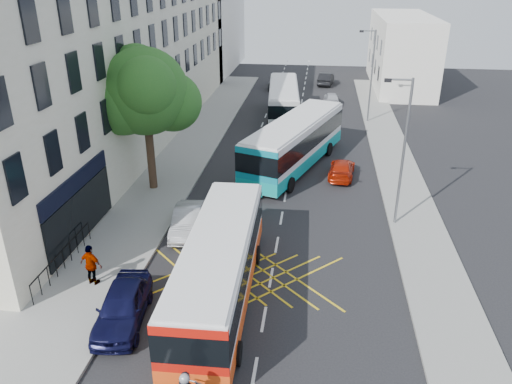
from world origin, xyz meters
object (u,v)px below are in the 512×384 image
(red_hatchback, at_px, (342,169))
(pedestrian_far, at_px, (91,265))
(bus_near, at_px, (219,267))
(street_tree, at_px, (145,93))
(bus_far, at_px, (283,101))
(parked_car_blue, at_px, (123,306))
(distant_car_silver, at_px, (332,98))
(lamp_near, at_px, (402,146))
(lamp_far, at_px, (371,72))
(bus_mid, at_px, (295,143))
(distant_car_dark, at_px, (326,79))
(distant_car_grey, at_px, (279,82))
(parked_car_silver, at_px, (187,221))

(red_hatchback, xyz_separation_m, pedestrian_far, (-11.39, -14.29, 0.55))
(bus_near, bearing_deg, street_tree, 119.55)
(bus_far, bearing_deg, parked_car_blue, -102.40)
(distant_car_silver, bearing_deg, lamp_near, 92.56)
(lamp_far, height_order, parked_car_blue, lamp_far)
(bus_mid, bearing_deg, distant_car_dark, 104.54)
(distant_car_grey, bearing_deg, lamp_near, -76.16)
(bus_near, bearing_deg, parked_car_blue, -152.97)
(bus_far, bearing_deg, lamp_far, -6.41)
(street_tree, xyz_separation_m, pedestrian_far, (0.68, -10.64, -5.17))
(distant_car_silver, bearing_deg, bus_near, 77.33)
(distant_car_dark, xyz_separation_m, pedestrian_far, (-10.33, -43.07, 0.41))
(bus_near, relative_size, distant_car_grey, 2.21)
(street_tree, height_order, bus_mid, street_tree)
(distant_car_silver, bearing_deg, bus_far, 48.88)
(bus_near, bearing_deg, distant_car_grey, 90.05)
(bus_near, xyz_separation_m, bus_mid, (2.28, 15.89, 0.18))
(street_tree, height_order, parked_car_blue, street_tree)
(parked_car_blue, height_order, red_hatchback, parked_car_blue)
(parked_car_blue, distance_m, red_hatchback, 18.83)
(bus_mid, height_order, bus_far, bus_mid)
(distant_car_silver, height_order, pedestrian_far, pedestrian_far)
(bus_near, bearing_deg, pedestrian_far, 176.44)
(distant_car_silver, relative_size, distant_car_dark, 0.82)
(lamp_far, height_order, bus_far, lamp_far)
(distant_car_silver, distance_m, distant_car_dark, 9.11)
(lamp_near, height_order, red_hatchback, lamp_near)
(lamp_far, relative_size, distant_car_silver, 2.25)
(lamp_far, height_order, distant_car_dark, lamp_far)
(bus_far, height_order, distant_car_dark, bus_far)
(street_tree, xyz_separation_m, lamp_far, (14.71, 17.03, -1.68))
(bus_near, xyz_separation_m, red_hatchback, (5.58, 14.52, -1.07))
(lamp_far, bearing_deg, street_tree, -130.81)
(lamp_far, bearing_deg, distant_car_dark, 103.50)
(pedestrian_far, bearing_deg, red_hatchback, -112.88)
(lamp_far, bearing_deg, red_hatchback, -101.14)
(lamp_far, xyz_separation_m, bus_near, (-8.21, -27.91, -2.97))
(bus_near, height_order, pedestrian_far, bus_near)
(lamp_near, xyz_separation_m, distant_car_grey, (-9.17, 32.82, -3.91))
(bus_mid, bearing_deg, parked_car_silver, -97.66)
(bus_near, height_order, distant_car_dark, bus_near)
(bus_far, distance_m, distant_car_dark, 15.69)
(bus_near, bearing_deg, bus_far, 87.61)
(bus_near, height_order, distant_car_silver, bus_near)
(lamp_far, xyz_separation_m, parked_car_blue, (-11.80, -29.84, -3.86))
(lamp_far, distance_m, parked_car_blue, 32.32)
(bus_far, relative_size, pedestrian_far, 5.91)
(bus_far, distance_m, red_hatchback, 14.57)
(bus_far, relative_size, parked_car_blue, 2.58)
(parked_car_blue, bearing_deg, distant_car_silver, 69.55)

